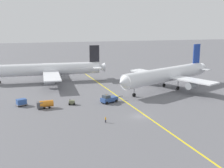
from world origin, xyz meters
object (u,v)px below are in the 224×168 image
object	(u,v)px
pushback_tug	(109,99)
gse_container_dolly_flat	(21,102)
airliner_being_pushed	(167,75)
ground_crew_ramp_agent_by_cones	(106,119)
gse_fuel_bowser_stubby	(45,104)
gse_gpu_cart_small	(72,102)
airliner_at_gate_left	(46,70)

from	to	relation	value
pushback_tug	gse_container_dolly_flat	world-z (taller)	pushback_tug
airliner_being_pushed	ground_crew_ramp_agent_by_cones	bearing A→B (deg)	-136.46
airliner_being_pushed	ground_crew_ramp_agent_by_cones	xyz separation A→B (m)	(-31.92, -30.33, -4.86)
gse_fuel_bowser_stubby	gse_gpu_cart_small	distance (m)	8.59
pushback_tug	gse_container_dolly_flat	distance (m)	27.32
pushback_tug	gse_gpu_cart_small	xyz separation A→B (m)	(-11.84, 0.84, -0.45)
airliner_at_gate_left	gse_gpu_cart_small	bearing A→B (deg)	-81.66
gse_container_dolly_flat	airliner_at_gate_left	bearing A→B (deg)	75.25
pushback_tug	airliner_at_gate_left	bearing A→B (deg)	113.77
airliner_at_gate_left	gse_container_dolly_flat	distance (m)	37.58
airliner_being_pushed	gse_fuel_bowser_stubby	size ratio (longest dim) A/B	9.05
airliner_at_gate_left	gse_gpu_cart_small	world-z (taller)	airliner_at_gate_left
airliner_at_gate_left	gse_gpu_cart_small	xyz separation A→B (m)	(5.72, -39.02, -4.45)
gse_container_dolly_flat	gse_fuel_bowser_stubby	distance (m)	8.31
airliner_at_gate_left	pushback_tug	size ratio (longest dim) A/B	6.19
airliner_at_gate_left	gse_container_dolly_flat	size ratio (longest dim) A/B	13.99
gse_gpu_cart_small	ground_crew_ramp_agent_by_cones	size ratio (longest dim) A/B	1.47
airliner_being_pushed	gse_gpu_cart_small	size ratio (longest dim) A/B	20.03
ground_crew_ramp_agent_by_cones	gse_fuel_bowser_stubby	bearing A→B (deg)	130.65
gse_gpu_cart_small	ground_crew_ramp_agent_by_cones	world-z (taller)	gse_gpu_cart_small
gse_fuel_bowser_stubby	gse_gpu_cart_small	world-z (taller)	gse_fuel_bowser_stubby
gse_fuel_bowser_stubby	gse_gpu_cart_small	size ratio (longest dim) A/B	2.21
ground_crew_ramp_agent_by_cones	gse_container_dolly_flat	bearing A→B (deg)	134.68
gse_container_dolly_flat	gse_gpu_cart_small	bearing A→B (deg)	-10.73
pushback_tug	gse_gpu_cart_small	size ratio (longest dim) A/B	3.74
airliner_being_pushed	gse_gpu_cart_small	world-z (taller)	airliner_being_pushed
airliner_being_pushed	gse_gpu_cart_small	distance (m)	40.14
airliner_being_pushed	ground_crew_ramp_agent_by_cones	distance (m)	44.29
airliner_being_pushed	gse_fuel_bowser_stubby	distance (m)	48.58
gse_container_dolly_flat	gse_gpu_cart_small	distance (m)	15.50
airliner_at_gate_left	gse_fuel_bowser_stubby	size ratio (longest dim) A/B	10.46
airliner_at_gate_left	ground_crew_ramp_agent_by_cones	distance (m)	59.21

